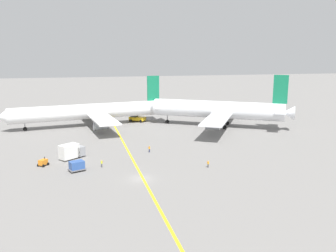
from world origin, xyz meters
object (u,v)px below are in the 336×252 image
Objects in this scene: airliner_at_gate_left at (90,112)px; airliner_being_pushed at (218,110)px; pushback_tug at (137,118)px; gse_gpu_cart_small at (43,162)px; ground_crew_marshaller_foreground at (102,163)px; ground_crew_ramp_agent_by_cones at (208,164)px; ground_crew_wing_walker_right at (149,149)px; gse_catering_truck_tall at (72,151)px; gse_container_dolly_flat at (77,166)px.

airliner_at_gate_left is 42.32m from airliner_being_pushed.
pushback_tug is 3.03× the size of gse_gpu_cart_small.
gse_gpu_cart_small is at bearing -120.89° from pushback_tug.
ground_crew_ramp_agent_by_cones is at bearing -13.84° from ground_crew_marshaller_foreground.
airliner_at_gate_left is at bearing -164.17° from pushback_tug.
airliner_at_gate_left is at bearing 110.62° from ground_crew_wing_walker_right.
airliner_at_gate_left reaches higher than ground_crew_marshaller_foreground.
gse_gpu_cart_small is 1.71× the size of ground_crew_ramp_agent_by_cones.
airliner_at_gate_left is at bearing 165.62° from airliner_being_pushed.
gse_container_dolly_flat is at bearing -82.20° from gse_catering_truck_tall.
gse_gpu_cart_small reaches higher than ground_crew_ramp_agent_by_cones.
ground_crew_wing_walker_right is at bearing -94.09° from pushback_tug.
ground_crew_ramp_agent_by_cones is at bearing -82.50° from pushback_tug.
airliner_being_pushed is 43.51m from ground_crew_ramp_agent_by_cones.
ground_crew_wing_walker_right is at bearing 12.06° from gse_gpu_cart_small.
airliner_at_gate_left is 20.74× the size of gse_gpu_cart_small.
ground_crew_marshaller_foreground is (-39.59, -34.10, -4.76)m from airliner_being_pushed.
ground_crew_marshaller_foreground is at bearing -51.24° from gse_catering_truck_tall.
gse_gpu_cart_small reaches higher than ground_crew_wing_walker_right.
gse_container_dolly_flat reaches higher than ground_crew_ramp_agent_by_cones.
airliner_at_gate_left is 8.98× the size of gse_catering_truck_tall.
ground_crew_wing_walker_right is at bearing 124.84° from ground_crew_ramp_agent_by_cones.
gse_container_dolly_flat is at bearing -148.54° from ground_crew_wing_walker_right.
pushback_tug is 40.29m from ground_crew_wing_walker_right.
ground_crew_ramp_agent_by_cones is at bearing -113.92° from airliner_being_pushed.
ground_crew_marshaller_foreground is 22.72m from ground_crew_ramp_agent_by_cones.
pushback_tug reaches higher than ground_crew_marshaller_foreground.
airliner_at_gate_left is 37.13m from gse_catering_truck_tall.
ground_crew_ramp_agent_by_cones is (34.33, -9.28, 0.00)m from gse_gpu_cart_small.
gse_container_dolly_flat reaches higher than gse_gpu_cart_small.
gse_container_dolly_flat is (-3.70, -46.03, -3.69)m from airliner_at_gate_left.
airliner_at_gate_left is 14.41× the size of gse_container_dolly_flat.
airliner_being_pushed is (40.99, -10.51, 0.73)m from airliner_at_gate_left.
gse_gpu_cart_small is at bearing 162.59° from ground_crew_marshaller_foreground.
pushback_tug is 5.18× the size of ground_crew_ramp_agent_by_cones.
ground_crew_wing_walker_right is (24.26, 5.18, 0.07)m from gse_gpu_cart_small.
ground_crew_marshaller_foreground is 1.05× the size of ground_crew_ramp_agent_by_cones.
airliner_being_pushed is at bearing 40.73° from ground_crew_marshaller_foreground.
ground_crew_marshaller_foreground is at bearing 166.16° from ground_crew_ramp_agent_by_cones.
ground_crew_wing_walker_right is (-10.07, 14.47, 0.07)m from ground_crew_ramp_agent_by_cones.
airliner_being_pushed reaches higher than gse_gpu_cart_small.
ground_crew_marshaller_foreground is (12.27, -3.85, 0.04)m from gse_gpu_cart_small.
pushback_tug is 51.41m from ground_crew_marshaller_foreground.
gse_gpu_cart_small is 24.81m from ground_crew_wing_walker_right.
airliner_being_pushed is 57.26m from gse_container_dolly_flat.
gse_catering_truck_tall is at bearing -117.24° from pushback_tug.
airliner_at_gate_left reaches higher than ground_crew_ramp_agent_by_cones.
pushback_tug reaches higher than ground_crew_wing_walker_right.
ground_crew_marshaller_foreground reaches higher than ground_crew_ramp_agent_by_cones.
gse_catering_truck_tall is at bearing 154.80° from ground_crew_ramp_agent_by_cones.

